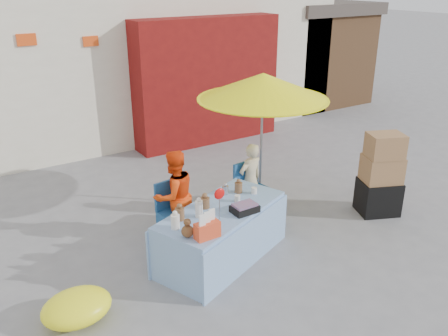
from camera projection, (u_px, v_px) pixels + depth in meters
ground at (231, 260)px, 6.04m from camera, size 80.00×80.00×0.00m
market_table at (221, 233)px, 5.96m from camera, size 2.00×1.46×1.10m
chair_left at (180, 225)px, 6.36m from camera, size 0.53×0.52×0.85m
chair_right at (255, 202)px, 6.99m from camera, size 0.53×0.52×0.85m
vendor_orange at (174, 196)px, 6.32m from camera, size 0.67×0.55×1.27m
vendor_beige at (250, 180)px, 6.98m from camera, size 0.44×0.32×1.13m
umbrella at (263, 87)px, 6.74m from camera, size 1.90×1.90×2.09m
box_stack at (381, 177)px, 7.04m from camera, size 0.71×0.66×1.26m
tarp_bundle at (77, 307)px, 4.93m from camera, size 0.88×0.79×0.33m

